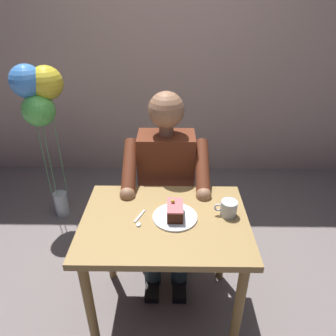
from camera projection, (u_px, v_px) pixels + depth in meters
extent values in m
plane|color=slate|center=(165.00, 308.00, 1.95)|extent=(14.00, 14.00, 0.00)
cube|color=tan|center=(169.00, 24.00, 2.84)|extent=(6.40, 0.12, 3.00)
cube|color=olive|center=(165.00, 222.00, 1.60)|extent=(0.87, 0.64, 0.04)
cylinder|color=olive|center=(238.00, 310.00, 1.55)|extent=(0.05, 0.05, 0.70)
cylinder|color=olive|center=(90.00, 308.00, 1.55)|extent=(0.05, 0.05, 0.70)
cylinder|color=olive|center=(223.00, 239.00, 1.99)|extent=(0.05, 0.05, 0.70)
cylinder|color=olive|center=(109.00, 238.00, 2.00)|extent=(0.05, 0.05, 0.70)
cube|color=olive|center=(167.00, 203.00, 2.18)|extent=(0.42, 0.42, 0.04)
cube|color=olive|center=(167.00, 160.00, 2.23)|extent=(0.38, 0.04, 0.45)
cylinder|color=olive|center=(192.00, 244.00, 2.14)|extent=(0.04, 0.04, 0.45)
cylinder|color=olive|center=(140.00, 244.00, 2.14)|extent=(0.04, 0.04, 0.45)
cylinder|color=olive|center=(189.00, 212.00, 2.45)|extent=(0.04, 0.04, 0.45)
cylinder|color=olive|center=(145.00, 212.00, 2.45)|extent=(0.04, 0.04, 0.45)
cube|color=#5D2917|center=(166.00, 170.00, 2.03)|extent=(0.36, 0.22, 0.51)
sphere|color=#916548|center=(166.00, 110.00, 1.83)|extent=(0.22, 0.22, 0.22)
cylinder|color=#916548|center=(166.00, 130.00, 1.89)|extent=(0.09, 0.09, 0.06)
cylinder|color=#5D2917|center=(202.00, 166.00, 1.85)|extent=(0.08, 0.33, 0.26)
sphere|color=#916548|center=(204.00, 195.00, 1.76)|extent=(0.09, 0.09, 0.09)
cylinder|color=#5D2917|center=(130.00, 165.00, 1.86)|extent=(0.08, 0.33, 0.26)
sphere|color=#916548|center=(127.00, 194.00, 1.77)|extent=(0.09, 0.09, 0.09)
cylinder|color=#263738|center=(180.00, 215.00, 2.06)|extent=(0.13, 0.38, 0.14)
cylinder|color=#263738|center=(153.00, 215.00, 2.06)|extent=(0.13, 0.38, 0.14)
cylinder|color=#263738|center=(179.00, 260.00, 2.02)|extent=(0.11, 0.11, 0.43)
cube|color=black|center=(179.00, 287.00, 2.06)|extent=(0.09, 0.22, 0.05)
cylinder|color=#263738|center=(152.00, 260.00, 2.02)|extent=(0.11, 0.11, 0.43)
cube|color=black|center=(152.00, 287.00, 2.06)|extent=(0.09, 0.22, 0.05)
cylinder|color=white|center=(175.00, 217.00, 1.60)|extent=(0.23, 0.23, 0.01)
cube|color=#37180D|center=(175.00, 211.00, 1.58)|extent=(0.08, 0.13, 0.06)
cube|color=#C96166|center=(175.00, 206.00, 1.57)|extent=(0.08, 0.13, 0.01)
sphere|color=gold|center=(173.00, 201.00, 1.58)|extent=(0.02, 0.02, 0.02)
cylinder|color=silver|center=(229.00, 208.00, 1.61)|extent=(0.09, 0.09, 0.08)
torus|color=silver|center=(218.00, 208.00, 1.60)|extent=(0.05, 0.01, 0.05)
cylinder|color=black|center=(229.00, 203.00, 1.59)|extent=(0.08, 0.08, 0.01)
cube|color=silver|center=(140.00, 216.00, 1.61)|extent=(0.05, 0.11, 0.01)
ellipsoid|color=silver|center=(138.00, 224.00, 1.55)|extent=(0.03, 0.04, 0.01)
cylinder|color=#B2C1C6|center=(62.00, 204.00, 2.74)|extent=(0.12, 0.12, 0.22)
sphere|color=#58C451|center=(39.00, 110.00, 2.28)|extent=(0.25, 0.25, 0.25)
cylinder|color=#4C9956|center=(50.00, 163.00, 2.50)|extent=(0.01, 0.01, 0.65)
sphere|color=#448BE4|center=(27.00, 81.00, 2.20)|extent=(0.24, 0.24, 0.24)
cylinder|color=#4C9956|center=(42.00, 150.00, 2.47)|extent=(0.01, 0.01, 0.86)
sphere|color=yellow|center=(46.00, 83.00, 2.25)|extent=(0.25, 0.25, 0.25)
cylinder|color=#4C9956|center=(59.00, 149.00, 2.52)|extent=(0.01, 0.01, 0.83)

